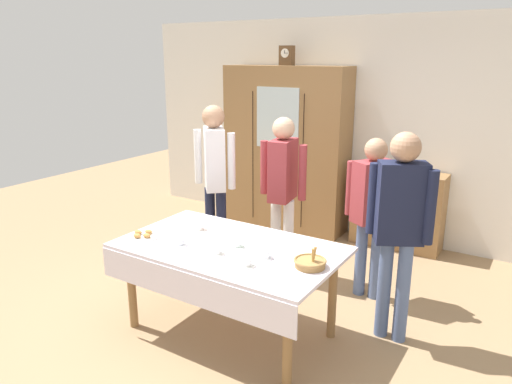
{
  "coord_description": "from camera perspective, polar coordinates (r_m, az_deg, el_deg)",
  "views": [
    {
      "loc": [
        2.08,
        -3.09,
        2.24
      ],
      "look_at": [
        0.0,
        0.2,
        1.13
      ],
      "focal_mm": 33.51,
      "sensor_mm": 36.0,
      "label": 1
    }
  ],
  "objects": [
    {
      "name": "tea_cup_far_right",
      "position": [
        3.48,
        -1.12,
        -8.45
      ],
      "size": [
        0.13,
        0.13,
        0.06
      ],
      "color": "white",
      "rests_on": "dining_table"
    },
    {
      "name": "tea_cup_front_edge",
      "position": [
        4.19,
        -6.74,
        -4.19
      ],
      "size": [
        0.13,
        0.13,
        0.06
      ],
      "color": "white",
      "rests_on": "dining_table"
    },
    {
      "name": "book_stack",
      "position": [
        5.83,
        16.93,
        2.75
      ],
      "size": [
        0.17,
        0.22,
        0.07
      ],
      "color": "#3D754C",
      "rests_on": "bookshelf_low"
    },
    {
      "name": "wall_cabinet",
      "position": [
        6.32,
        3.55,
        5.2
      ],
      "size": [
        1.67,
        0.46,
        2.12
      ],
      "color": "olive",
      "rests_on": "ground"
    },
    {
      "name": "person_beside_shelf",
      "position": [
        4.84,
        3.21,
        1.28
      ],
      "size": [
        0.52,
        0.39,
        1.66
      ],
      "color": "silver",
      "rests_on": "ground"
    },
    {
      "name": "tea_cup_mid_right",
      "position": [
        3.61,
        1.13,
        -7.51
      ],
      "size": [
        0.13,
        0.13,
        0.06
      ],
      "color": "white",
      "rests_on": "dining_table"
    },
    {
      "name": "tea_cup_near_left",
      "position": [
        3.81,
        -2.26,
        -6.22
      ],
      "size": [
        0.13,
        0.13,
        0.06
      ],
      "color": "silver",
      "rests_on": "dining_table"
    },
    {
      "name": "spoon_mid_left",
      "position": [
        3.34,
        3.37,
        -10.06
      ],
      "size": [
        0.12,
        0.02,
        0.01
      ],
      "color": "silver",
      "rests_on": "dining_table"
    },
    {
      "name": "spoon_back_edge",
      "position": [
        3.89,
        1.93,
        -6.08
      ],
      "size": [
        0.12,
        0.02,
        0.01
      ],
      "color": "silver",
      "rests_on": "dining_table"
    },
    {
      "name": "bookshelf_low",
      "position": [
        5.96,
        16.53,
        -1.99
      ],
      "size": [
        1.05,
        0.35,
        0.94
      ],
      "color": "olive",
      "rests_on": "ground"
    },
    {
      "name": "back_wall",
      "position": [
        6.17,
        12.34,
        7.32
      ],
      "size": [
        6.4,
        0.1,
        2.7
      ],
      "primitive_type": "cube",
      "color": "silver",
      "rests_on": "ground"
    },
    {
      "name": "tea_cup_center",
      "position": [
        3.69,
        -4.7,
        -7.02
      ],
      "size": [
        0.13,
        0.13,
        0.06
      ],
      "color": "white",
      "rests_on": "dining_table"
    },
    {
      "name": "person_behind_table_right",
      "position": [
        4.51,
        13.71,
        -1.39
      ],
      "size": [
        0.52,
        0.41,
        1.54
      ],
      "color": "slate",
      "rests_on": "ground"
    },
    {
      "name": "tea_cup_far_left",
      "position": [
        3.89,
        -9.08,
        -5.91
      ],
      "size": [
        0.13,
        0.13,
        0.06
      ],
      "color": "white",
      "rests_on": "dining_table"
    },
    {
      "name": "person_near_right_end",
      "position": [
        5.08,
        -4.96,
        2.7
      ],
      "size": [
        0.52,
        0.4,
        1.75
      ],
      "color": "#191E38",
      "rests_on": "ground"
    },
    {
      "name": "dining_table",
      "position": [
        3.87,
        -3.48,
        -7.94
      ],
      "size": [
        1.77,
        1.04,
        0.78
      ],
      "color": "olive",
      "rests_on": "ground"
    },
    {
      "name": "pastry_plate",
      "position": [
        4.13,
        -13.33,
        -5.07
      ],
      "size": [
        0.28,
        0.28,
        0.05
      ],
      "color": "white",
      "rests_on": "dining_table"
    },
    {
      "name": "bread_basket",
      "position": [
        3.49,
        6.47,
        -8.36
      ],
      "size": [
        0.24,
        0.24,
        0.16
      ],
      "color": "#9E7542",
      "rests_on": "dining_table"
    },
    {
      "name": "person_by_cabinet",
      "position": [
        3.83,
        16.76,
        -2.93
      ],
      "size": [
        0.52,
        0.35,
        1.71
      ],
      "color": "slate",
      "rests_on": "ground"
    },
    {
      "name": "mantel_clock",
      "position": [
        6.21,
        3.7,
        15.95
      ],
      "size": [
        0.18,
        0.11,
        0.24
      ],
      "color": "brown",
      "rests_on": "wall_cabinet"
    },
    {
      "name": "ground_plane",
      "position": [
        4.35,
        -1.46,
        -15.03
      ],
      "size": [
        12.0,
        12.0,
        0.0
      ],
      "primitive_type": "plane",
      "color": "#997A56",
      "rests_on": "ground"
    }
  ]
}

